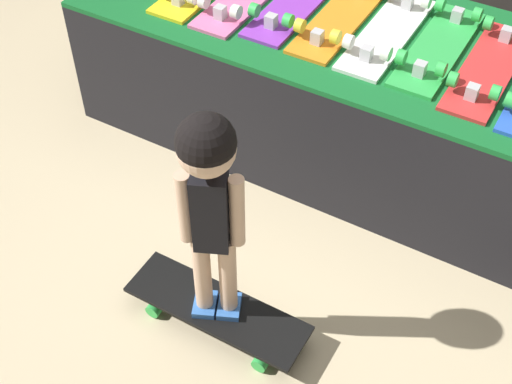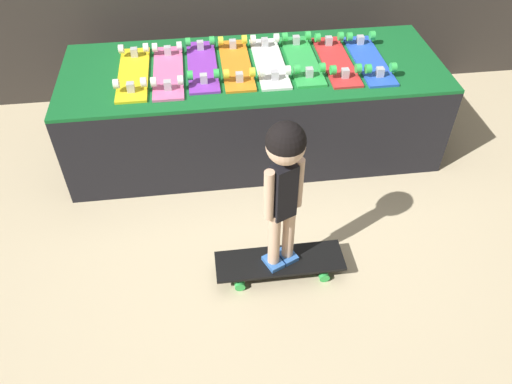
{
  "view_description": "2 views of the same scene",
  "coord_description": "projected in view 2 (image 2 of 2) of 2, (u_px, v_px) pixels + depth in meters",
  "views": [
    {
      "loc": [
        0.82,
        -1.74,
        2.09
      ],
      "look_at": [
        -0.04,
        -0.25,
        0.33
      ],
      "focal_mm": 50.0,
      "sensor_mm": 36.0,
      "label": 1
    },
    {
      "loc": [
        -0.32,
        -2.15,
        2.06
      ],
      "look_at": [
        -0.08,
        -0.26,
        0.26
      ],
      "focal_mm": 35.0,
      "sensor_mm": 36.0,
      "label": 2
    }
  ],
  "objects": [
    {
      "name": "skateboard_green_on_rack",
      "position": [
        302.0,
        58.0,
        2.97
      ],
      "size": [
        0.17,
        0.6,
        0.09
      ],
      "color": "green",
      "rests_on": "display_rack"
    },
    {
      "name": "skateboard_purple_on_rack",
      "position": [
        202.0,
        64.0,
        2.92
      ],
      "size": [
        0.17,
        0.6,
        0.09
      ],
      "color": "purple",
      "rests_on": "display_rack"
    },
    {
      "name": "skateboard_pink_on_rack",
      "position": [
        168.0,
        70.0,
        2.87
      ],
      "size": [
        0.17,
        0.6,
        0.09
      ],
      "color": "pink",
      "rests_on": "display_rack"
    },
    {
      "name": "skateboard_on_floor",
      "position": [
        280.0,
        262.0,
        2.52
      ],
      "size": [
        0.65,
        0.19,
        0.09
      ],
      "color": "black",
      "rests_on": "ground_plane"
    },
    {
      "name": "skateboard_orange_on_rack",
      "position": [
        236.0,
        63.0,
        2.93
      ],
      "size": [
        0.17,
        0.6,
        0.09
      ],
      "color": "orange",
      "rests_on": "display_rack"
    },
    {
      "name": "ground_plane",
      "position": [
        263.0,
        194.0,
        2.99
      ],
      "size": [
        16.0,
        16.0,
        0.0
      ],
      "primitive_type": "plane",
      "color": "beige"
    },
    {
      "name": "display_rack",
      "position": [
        253.0,
        108.0,
        3.14
      ],
      "size": [
        2.25,
        0.83,
        0.59
      ],
      "color": "black",
      "rests_on": "ground_plane"
    },
    {
      "name": "child",
      "position": [
        285.0,
        173.0,
        2.11
      ],
      "size": [
        0.19,
        0.17,
        0.83
      ],
      "rotation": [
        0.0,
        0.0,
        0.42
      ],
      "color": "#3870C6",
      "rests_on": "skateboard_on_floor"
    },
    {
      "name": "skateboard_red_on_rack",
      "position": [
        336.0,
        59.0,
        2.96
      ],
      "size": [
        0.17,
        0.6,
        0.09
      ],
      "color": "red",
      "rests_on": "display_rack"
    },
    {
      "name": "skateboard_blue_on_rack",
      "position": [
        369.0,
        58.0,
        2.97
      ],
      "size": [
        0.17,
        0.6,
        0.09
      ],
      "color": "blue",
      "rests_on": "display_rack"
    },
    {
      "name": "skateboard_white_on_rack",
      "position": [
        269.0,
        61.0,
        2.95
      ],
      "size": [
        0.17,
        0.6,
        0.09
      ],
      "color": "white",
      "rests_on": "display_rack"
    },
    {
      "name": "skateboard_yellow_on_rack",
      "position": [
        133.0,
        72.0,
        2.85
      ],
      "size": [
        0.17,
        0.6,
        0.09
      ],
      "color": "yellow",
      "rests_on": "display_rack"
    }
  ]
}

